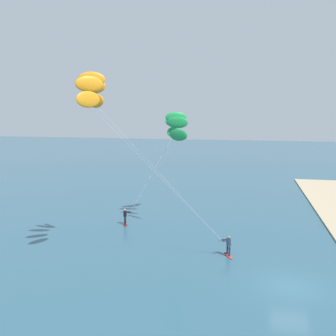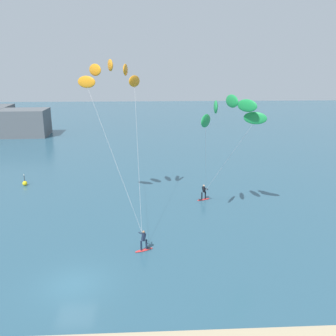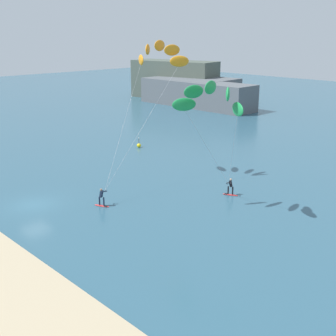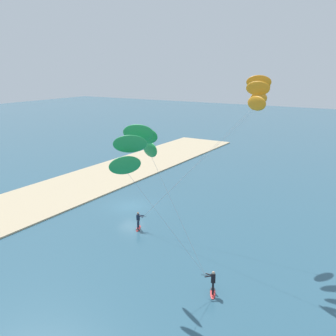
# 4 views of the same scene
# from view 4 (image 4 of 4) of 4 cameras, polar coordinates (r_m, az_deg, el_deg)

# --- Properties ---
(ground_plane) EXTENTS (240.00, 240.00, 0.00)m
(ground_plane) POSITION_cam_4_polar(r_m,az_deg,el_deg) (43.17, -5.53, -5.64)
(ground_plane) COLOR #2D566B
(sand_strip) EXTENTS (80.00, 10.70, 0.16)m
(sand_strip) POSITION_cam_4_polar(r_m,az_deg,el_deg) (49.68, -15.03, -3.24)
(sand_strip) COLOR tan
(sand_strip) RESTS_ON ground
(kitesurfer_nearshore) EXTENTS (6.88, 12.07, 14.34)m
(kitesurfer_nearshore) POSITION_cam_4_polar(r_m,az_deg,el_deg) (32.40, 12.45, 10.15)
(kitesurfer_nearshore) COLOR red
(kitesurfer_nearshore) RESTS_ON ground
(kitesurfer_mid_water) EXTENTS (6.25, 7.10, 11.41)m
(kitesurfer_mid_water) POSITION_cam_4_polar(r_m,az_deg,el_deg) (25.20, -4.00, 2.66)
(kitesurfer_mid_water) COLOR red
(kitesurfer_mid_water) RESTS_ON ground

